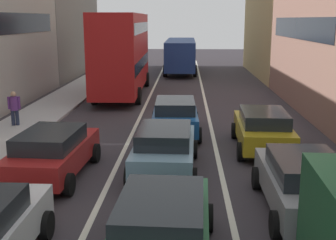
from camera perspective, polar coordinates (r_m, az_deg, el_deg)
The scene contains 12 objects.
sidewalk_left at distance 23.33m, azimuth -15.84°, elevation 0.89°, with size 2.60×64.00×0.14m, color #B7B7B7.
lane_stripe_left at distance 22.30m, azimuth -3.52°, elevation 0.65°, with size 0.16×60.00×0.01m, color silver.
lane_stripe_right at distance 22.21m, azimuth 5.24°, elevation 0.57°, with size 0.16×60.00×0.01m, color silver.
sedan_centre_lane_second at distance 8.79m, azimuth -0.80°, elevation -13.74°, with size 2.19×4.36×1.49m.
hatchback_centre_lane_third at distance 13.84m, azimuth -0.43°, elevation -3.63°, with size 2.15×4.35×1.49m.
sedan_left_lane_third at distance 13.89m, azimuth -14.69°, elevation -4.01°, with size 2.24×4.39×1.49m.
coupe_centre_lane_fourth at distance 18.44m, azimuth 0.93°, elevation 0.58°, with size 2.14×4.34×1.49m.
sedan_right_lane_behind_truck at distance 11.53m, azimuth 17.16°, elevation -7.68°, with size 2.09×4.32×1.49m.
wagon_right_lane_far at distance 16.62m, azimuth 12.17°, elevation -1.09°, with size 2.18×4.36×1.49m.
bus_mid_queue_primary at distance 27.94m, azimuth -5.94°, elevation 8.95°, with size 2.94×10.54×5.06m.
bus_far_queue_secondary at distance 40.11m, azimuth 1.65°, elevation 8.67°, with size 2.82×10.51×2.90m.
pedestrian_mid_sidewalk at distance 20.54m, azimuth -19.25°, elevation 1.55°, with size 0.53×0.34×1.66m.
Camera 1 is at (0.56, -1.67, 4.75)m, focal length 47.14 mm.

